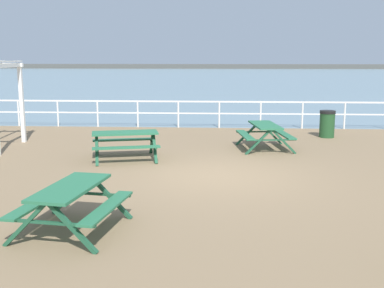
{
  "coord_description": "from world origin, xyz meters",
  "views": [
    {
      "loc": [
        0.06,
        -11.33,
        2.87
      ],
      "look_at": [
        -0.61,
        -0.19,
        0.8
      ],
      "focal_mm": 44.93,
      "sensor_mm": 36.0,
      "label": 1
    }
  ],
  "objects_px": {
    "picnic_table_near_left": "(125,139)",
    "picnic_table_near_right": "(265,130)",
    "picnic_table_mid_centre": "(71,197)",
    "litter_bin": "(327,124)"
  },
  "relations": [
    {
      "from": "picnic_table_near_left",
      "to": "picnic_table_near_right",
      "type": "bearing_deg",
      "value": 9.31
    },
    {
      "from": "picnic_table_mid_centre",
      "to": "litter_bin",
      "type": "bearing_deg",
      "value": -24.53
    },
    {
      "from": "picnic_table_near_left",
      "to": "litter_bin",
      "type": "distance_m",
      "value": 7.58
    },
    {
      "from": "picnic_table_near_left",
      "to": "picnic_table_near_right",
      "type": "height_order",
      "value": "same"
    },
    {
      "from": "picnic_table_mid_centre",
      "to": "picnic_table_near_left",
      "type": "bearing_deg",
      "value": 10.43
    },
    {
      "from": "picnic_table_mid_centre",
      "to": "picnic_table_near_right",
      "type": "bearing_deg",
      "value": -19.25
    },
    {
      "from": "picnic_table_near_right",
      "to": "picnic_table_mid_centre",
      "type": "bearing_deg",
      "value": 144.23
    },
    {
      "from": "picnic_table_near_left",
      "to": "picnic_table_near_right",
      "type": "relative_size",
      "value": 1.06
    },
    {
      "from": "picnic_table_mid_centre",
      "to": "litter_bin",
      "type": "distance_m",
      "value": 11.45
    },
    {
      "from": "picnic_table_near_left",
      "to": "litter_bin",
      "type": "bearing_deg",
      "value": 18.23
    }
  ]
}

